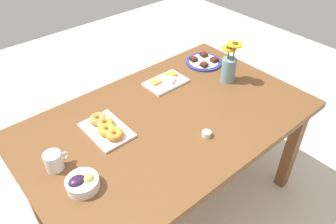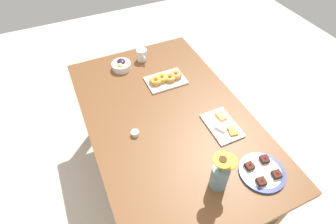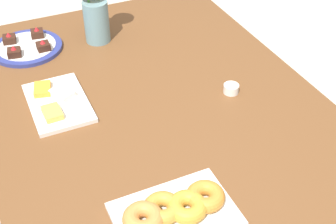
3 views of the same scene
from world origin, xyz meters
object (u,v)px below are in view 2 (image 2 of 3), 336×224
Objects in this scene: dessert_plate at (262,172)px; flower_vase at (220,175)px; cheese_platter at (222,125)px; croissant_platter at (166,79)px; jam_cup_honey at (135,133)px; coffee_mug at (142,55)px; grape_bowl at (121,65)px; dining_table at (168,125)px.

dessert_plate is 0.93× the size of flower_vase.
flower_vase is at bearing -36.03° from cheese_platter.
croissant_platter reaches higher than jam_cup_honey.
dessert_plate is (1.21, 0.23, -0.04)m from coffee_mug.
grape_bowl is at bearing 169.41° from jam_cup_honey.
cheese_platter reaches higher than dining_table.
coffee_mug is 0.80× the size of grape_bowl.
coffee_mug reaches higher than jam_cup_honey.
jam_cup_honey is at bearing -134.59° from dessert_plate.
cheese_platter is at bearing 15.26° from croissant_platter.
grape_bowl is at bearing -171.99° from flower_vase.
coffee_mug reaches higher than cheese_platter.
coffee_mug reaches higher than dining_table.
cheese_platter is at bearing 25.77° from grape_bowl.
dining_table is 6.48× the size of dessert_plate.
coffee_mug is at bearing 174.32° from dining_table.
dessert_plate reaches higher than dining_table.
croissant_platter is 1.15× the size of dessert_plate.
flower_vase is at bearing -1.18° from coffee_mug.
jam_cup_honey is (0.65, -0.12, -0.01)m from grape_bowl.
jam_cup_honey is 0.75m from dessert_plate.
dessert_plate is at bearing 10.63° from coffee_mug.
cheese_platter is (0.22, 0.27, 0.10)m from dining_table.
coffee_mug is 0.32m from croissant_platter.
flower_vase is at bearing 4.15° from dining_table.
coffee_mug is 0.47× the size of dessert_plate.
coffee_mug reaches higher than croissant_platter.
coffee_mug is at bearing 178.82° from flower_vase.
coffee_mug is 1.23m from dessert_plate.
grape_bowl is (0.04, -0.18, -0.02)m from coffee_mug.
jam_cup_honey is (0.05, -0.24, 0.10)m from dining_table.
dessert_plate is at bearing 26.67° from dining_table.
coffee_mug is 0.88m from cheese_platter.
dining_table is 13.67× the size of coffee_mug.
cheese_platter is 0.55m from croissant_platter.
dining_table is 0.62m from grape_bowl.
flower_vase reaches higher than croissant_platter.
coffee_mug is 0.75m from jam_cup_honey.
croissant_platter is (0.28, 0.25, -0.01)m from grape_bowl.
croissant_platter is at bearing 41.52° from grape_bowl.
grape_bowl is at bearing -78.00° from coffee_mug.
jam_cup_honey is at bearing -149.84° from flower_vase.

